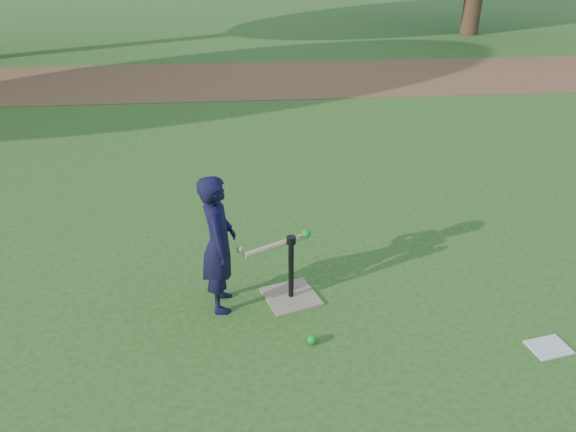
{
  "coord_description": "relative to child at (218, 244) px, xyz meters",
  "views": [
    {
      "loc": [
        -0.01,
        -3.91,
        2.94
      ],
      "look_at": [
        0.36,
        0.35,
        0.65
      ],
      "focal_mm": 35.0,
      "sensor_mm": 36.0,
      "label": 1
    }
  ],
  "objects": [
    {
      "name": "ground",
      "position": [
        0.23,
        -0.01,
        -0.6
      ],
      "size": [
        80.0,
        80.0,
        0.0
      ],
      "primitive_type": "plane",
      "color": "#285116",
      "rests_on": "ground"
    },
    {
      "name": "dirt_strip",
      "position": [
        0.23,
        7.49,
        -0.59
      ],
      "size": [
        24.0,
        3.0,
        0.01
      ],
      "primitive_type": "cube",
      "color": "brown",
      "rests_on": "ground"
    },
    {
      "name": "swing_action",
      "position": [
        0.5,
        0.03,
        -0.03
      ],
      "size": [
        0.62,
        0.33,
        0.12
      ],
      "color": "tan",
      "rests_on": "ground"
    },
    {
      "name": "child",
      "position": [
        0.0,
        0.0,
        0.0
      ],
      "size": [
        0.3,
        0.45,
        1.2
      ],
      "primitive_type": "imported",
      "rotation": [
        0.0,
        0.0,
        1.6
      ],
      "color": "black",
      "rests_on": "ground"
    },
    {
      "name": "clipboard",
      "position": [
        2.52,
        -0.78,
        -0.59
      ],
      "size": [
        0.34,
        0.28,
        0.01
      ],
      "primitive_type": "cube",
      "rotation": [
        0.0,
        0.0,
        0.19
      ],
      "color": "silver",
      "rests_on": "ground"
    },
    {
      "name": "wiffle_ball_ground",
      "position": [
        0.7,
        -0.57,
        -0.56
      ],
      "size": [
        0.08,
        0.08,
        0.08
      ],
      "primitive_type": "sphere",
      "color": "#0D9521",
      "rests_on": "ground"
    },
    {
      "name": "batting_tee",
      "position": [
        0.59,
        0.04,
        -0.49
      ],
      "size": [
        0.54,
        0.54,
        0.61
      ],
      "color": "#917D5C",
      "rests_on": "ground"
    }
  ]
}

